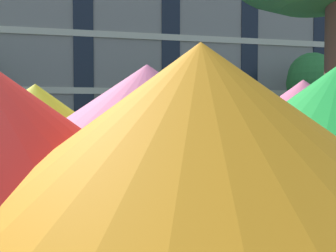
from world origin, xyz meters
TOP-DOWN VIEW (x-y plane):
  - ground_plane at (0.00, 0.00)m, footprint 120.00×120.00m
  - sidewalk_far at (0.00, 6.80)m, footprint 56.00×3.60m
  - apartment_building at (0.00, 14.99)m, footprint 45.16×12.08m
  - sedan_black at (-0.99, 3.70)m, footprint 4.40×1.98m
  - sedan_silver at (6.69, 3.70)m, footprint 4.40×1.98m
  - street_tree_middle at (4.30, 6.60)m, footprint 1.90×1.80m
  - street_tree_right at (12.68, 6.40)m, footprint 2.88×3.07m
  - patio_umbrella at (0.73, -9.00)m, footprint 3.79×3.79m

SIDE VIEW (x-z plane):
  - ground_plane at x=0.00m, z-range 0.00..0.00m
  - sidewalk_far at x=0.00m, z-range 0.00..0.12m
  - sedan_black at x=-0.99m, z-range 0.06..1.84m
  - sedan_silver at x=6.69m, z-range 0.06..1.84m
  - patio_umbrella at x=0.73m, z-range 0.82..3.13m
  - street_tree_middle at x=4.30m, z-range 0.99..5.28m
  - street_tree_right at x=12.68m, z-range 1.09..6.48m
  - apartment_building at x=0.00m, z-range 0.00..19.20m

